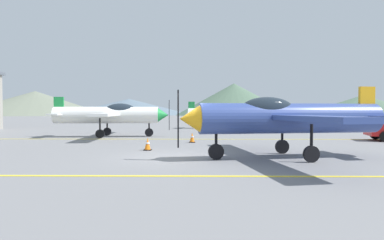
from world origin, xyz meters
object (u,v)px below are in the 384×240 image
Objects in this scene: airplane_far at (226,113)px; traffic_cone_side at (148,144)px; traffic_cone_front at (192,138)px; airplane_mid at (111,114)px; airplane_near at (283,117)px.

airplane_far reaches higher than traffic_cone_side.
traffic_cone_front is at bearing 60.83° from traffic_cone_side.
traffic_cone_side is at bearing -63.75° from airplane_mid.
airplane_mid is at bearing 116.25° from traffic_cone_side.
airplane_far is (9.20, 10.76, 0.00)m from airplane_mid.
airplane_mid is 16.11× the size of traffic_cone_side.
traffic_cone_side is at bearing 157.83° from airplane_near.
airplane_far is at bearing 90.73° from airplane_near.
airplane_near is at bearing -58.75° from traffic_cone_front.
traffic_cone_front is at bearing -34.47° from airplane_mid.
airplane_near reaches higher than traffic_cone_front.
airplane_far is 16.12× the size of traffic_cone_side.
traffic_cone_side is (-5.42, -18.44, -1.31)m from airplane_far.
airplane_near is at bearing -22.17° from traffic_cone_side.
airplane_mid is 1.00× the size of airplane_far.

